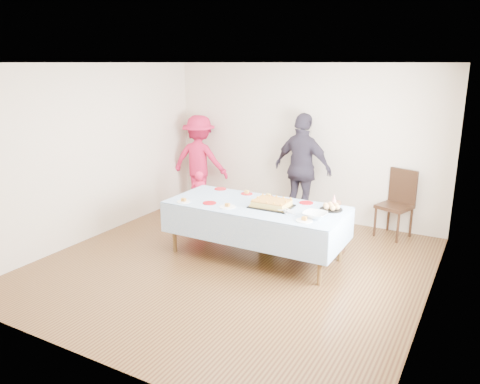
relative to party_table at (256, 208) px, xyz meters
The scene contains 22 objects.
ground 0.85m from the party_table, 107.62° to the right, with size 5.00×5.00×0.00m, color #432413.
room_walls 1.13m from the party_table, 100.86° to the right, with size 5.04×5.04×2.72m.
party_table is the anchor object (origin of this frame).
birthday_cake 0.26m from the party_table, ahead, with size 0.56×0.43×0.10m.
rolls_tray 1.05m from the party_table, 15.05° to the left, with size 0.31×0.31×0.09m.
punch_bowl 0.95m from the party_table, ahead, with size 0.31×0.31×0.08m, color silver.
party_hat 1.09m from the party_table, 23.32° to the left, with size 0.11×0.11×0.18m, color white.
fork_pile 0.58m from the party_table, 17.01° to the right, with size 0.24×0.18×0.07m, color white, non-canonical shape.
plate_red_far_a 0.98m from the party_table, 152.01° to the left, with size 0.19×0.19×0.01m, color red.
plate_red_far_b 0.56m from the party_table, 131.52° to the left, with size 0.18×0.18×0.01m, color red.
plate_red_far_c 0.41m from the party_table, 90.02° to the left, with size 0.18×0.18×0.01m, color red.
plate_red_far_d 0.72m from the party_table, 34.15° to the left, with size 0.20×0.20×0.01m, color red.
plate_red_near 0.66m from the party_table, 155.76° to the right, with size 0.19×0.19×0.01m, color red.
plate_white_left 1.04m from the party_table, 157.74° to the right, with size 0.19×0.19×0.01m, color white.
plate_white_mid 0.42m from the party_table, 132.61° to the right, with size 0.22×0.22×0.01m, color white.
plate_white_right 0.92m from the party_table, 21.38° to the right, with size 0.21×0.21×0.01m, color white.
dining_chair 2.45m from the party_table, 49.52° to the left, with size 0.59×0.59×1.08m.
toddler_left 1.86m from the party_table, 149.29° to the left, with size 0.33×0.21×0.89m, color #DA1B48.
toddler_mid 0.60m from the party_table, 95.82° to the left, with size 0.39×0.25×0.80m, color #397025.
toddler_right 1.22m from the party_table, 39.55° to the left, with size 0.38×0.30×0.79m, color #BA7B57.
adult_left 2.78m from the party_table, 140.23° to the left, with size 1.13×0.65×1.74m, color #BB1740.
adult_right 1.79m from the party_table, 90.31° to the left, with size 1.11×0.46×1.90m, color #312B3C.
Camera 1 is at (2.98, -5.16, 2.70)m, focal length 35.00 mm.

